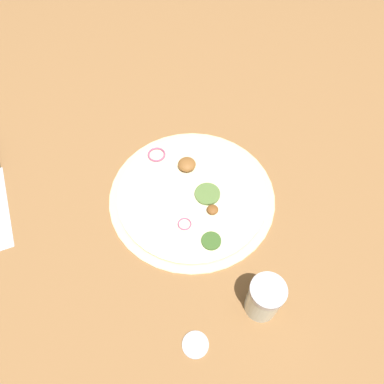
{
  "coord_description": "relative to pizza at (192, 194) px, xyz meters",
  "views": [
    {
      "loc": [
        -0.3,
        0.29,
        0.66
      ],
      "look_at": [
        0.0,
        0.0,
        0.02
      ],
      "focal_mm": 35.0,
      "sensor_mm": 36.0,
      "label": 1
    }
  ],
  "objects": [
    {
      "name": "ground_plane",
      "position": [
        -0.0,
        0.0,
        -0.01
      ],
      "size": [
        3.0,
        3.0,
        0.0
      ],
      "primitive_type": "plane",
      "color": "olive"
    },
    {
      "name": "spice_jar",
      "position": [
        -0.25,
        0.08,
        0.04
      ],
      "size": [
        0.06,
        0.06,
        0.09
      ],
      "color": "silver",
      "rests_on": "ground_plane"
    },
    {
      "name": "loose_cap",
      "position": [
        -0.21,
        0.2,
        -0.0
      ],
      "size": [
        0.04,
        0.04,
        0.01
      ],
      "color": "#B2B2B7",
      "rests_on": "ground_plane"
    },
    {
      "name": "pizza",
      "position": [
        0.0,
        0.0,
        0.0
      ],
      "size": [
        0.34,
        0.34,
        0.03
      ],
      "color": "beige",
      "rests_on": "ground_plane"
    }
  ]
}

